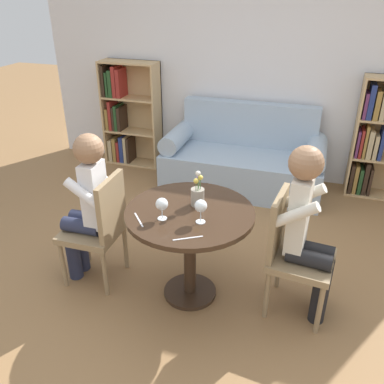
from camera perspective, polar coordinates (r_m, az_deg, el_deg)
ground_plane at (r=3.23m, az=-0.28°, el=-13.96°), size 16.00×16.00×0.00m
back_wall at (r=4.80m, az=9.05°, el=17.73°), size 5.20×0.05×2.70m
round_table at (r=2.88m, az=-0.31°, el=-5.28°), size 0.90×0.90×0.73m
couch at (r=4.69m, az=7.23°, el=4.33°), size 1.77×0.80×0.92m
bookshelf_left at (r=5.31m, az=-9.21°, el=10.51°), size 0.72×0.28×1.30m
bookshelf_right at (r=4.80m, az=24.90°, el=6.79°), size 0.72×0.28×1.30m
chair_left at (r=3.16m, az=-12.83°, el=-4.59°), size 0.43×0.43×0.90m
chair_right at (r=2.90m, az=13.86°, el=-7.86°), size 0.46×0.46×0.90m
person_left at (r=3.11m, az=-14.57°, el=-1.69°), size 0.42×0.35×1.22m
person_right at (r=2.78m, az=15.99°, el=-5.06°), size 0.44×0.37×1.26m
wine_glass_left at (r=2.66m, az=-4.26°, el=-1.80°), size 0.08×0.08×0.15m
wine_glass_right at (r=2.61m, az=1.24°, el=-2.07°), size 0.08×0.08×0.16m
flower_vase at (r=2.83m, az=0.80°, el=-0.31°), size 0.09×0.09×0.27m
knife_left_setting at (r=2.71m, az=-7.48°, el=-3.89°), size 0.13×0.15×0.00m
fork_left_setting at (r=2.51m, az=-0.59°, el=-6.50°), size 0.17×0.11×0.00m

